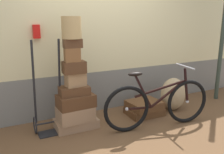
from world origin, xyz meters
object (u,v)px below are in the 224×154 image
object	(u,v)px
burlap_sack	(173,94)
suitcase_9	(144,105)
wicker_basket	(71,28)
suitcase_2	(76,101)
suitcase_0	(76,123)
suitcase_1	(76,114)
suitcase_5	(74,67)
suitcase_3	(74,91)
luggage_trolley	(49,109)
suitcase_4	(76,79)
suitcase_7	(73,43)
suitcase_8	(144,111)
bicycle	(158,104)
suitcase_6	(72,55)

from	to	relation	value
burlap_sack	suitcase_9	bearing A→B (deg)	177.84
wicker_basket	suitcase_2	bearing A→B (deg)	-39.38
suitcase_0	suitcase_2	world-z (taller)	suitcase_2
suitcase_1	suitcase_5	distance (m)	0.70
suitcase_3	burlap_sack	size ratio (longest dim) A/B	0.73
suitcase_9	burlap_sack	distance (m)	0.61
suitcase_1	luggage_trolley	xyz separation A→B (m)	(-0.36, 0.10, 0.09)
suitcase_0	burlap_sack	bearing A→B (deg)	-1.66
luggage_trolley	suitcase_5	bearing A→B (deg)	-13.98
suitcase_9	suitcase_4	bearing A→B (deg)	173.70
suitcase_4	suitcase_2	bearing A→B (deg)	-124.00
suitcase_3	suitcase_9	distance (m)	1.29
suitcase_7	burlap_sack	bearing A→B (deg)	1.58
suitcase_2	suitcase_8	bearing A→B (deg)	-2.67
suitcase_2	suitcase_5	xyz separation A→B (m)	(-0.00, 0.01, 0.50)
suitcase_8	wicker_basket	size ratio (longest dim) A/B	1.95
suitcase_3	bicycle	size ratio (longest dim) A/B	0.25
suitcase_4	suitcase_5	size ratio (longest dim) A/B	0.89
suitcase_4	suitcase_6	world-z (taller)	suitcase_6
suitcase_0	suitcase_8	xyz separation A→B (m)	(1.22, -0.04, -0.01)
suitcase_4	suitcase_7	world-z (taller)	suitcase_7
suitcase_8	suitcase_0	bearing A→B (deg)	180.00
suitcase_5	burlap_sack	world-z (taller)	suitcase_5
suitcase_6	suitcase_7	world-z (taller)	suitcase_7
suitcase_0	suitcase_8	world-z (taller)	suitcase_0
suitcase_7	bicycle	xyz separation A→B (m)	(1.14, -0.49, -0.92)
suitcase_1	bicycle	distance (m)	1.25
suitcase_0	suitcase_1	size ratio (longest dim) A/B	1.21
suitcase_0	burlap_sack	size ratio (longest dim) A/B	1.07
suitcase_2	suitcase_8	distance (m)	1.28
suitcase_2	suitcase_5	distance (m)	0.50
suitcase_7	suitcase_8	world-z (taller)	suitcase_7
suitcase_0	suitcase_9	size ratio (longest dim) A/B	1.17
suitcase_8	burlap_sack	xyz separation A→B (m)	(0.59, -0.04, 0.24)
suitcase_1	suitcase_3	bearing A→B (deg)	83.45
suitcase_8	suitcase_6	bearing A→B (deg)	-177.85
suitcase_2	luggage_trolley	size ratio (longest dim) A/B	0.39
suitcase_9	suitcase_5	bearing A→B (deg)	174.82
suitcase_3	suitcase_6	size ratio (longest dim) A/B	2.01
suitcase_7	wicker_basket	world-z (taller)	wicker_basket
suitcase_1	suitcase_7	world-z (taller)	suitcase_7
suitcase_8	bicycle	bearing A→B (deg)	-99.28
suitcase_0	suitcase_1	xyz separation A→B (m)	(-0.02, -0.04, 0.17)
burlap_sack	suitcase_1	bearing A→B (deg)	178.87
suitcase_3	bicycle	world-z (taller)	bicycle
suitcase_7	bicycle	world-z (taller)	suitcase_7
suitcase_2	bicycle	bearing A→B (deg)	-26.39
suitcase_6	bicycle	size ratio (longest dim) A/B	0.12
suitcase_6	luggage_trolley	world-z (taller)	luggage_trolley
suitcase_8	suitcase_7	bearing A→B (deg)	-178.09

